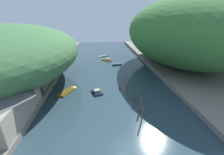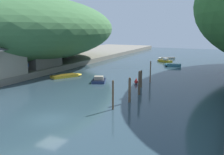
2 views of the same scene
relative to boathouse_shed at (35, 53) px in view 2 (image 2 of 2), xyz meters
The scene contains 16 objects.
water_surface 22.57m from the boathouse_shed, 24.80° to the left, with size 130.00×130.00×0.00m, color #283D47.
left_bank 11.85m from the boathouse_shed, 124.97° to the left, with size 22.00×120.00×1.11m.
hillside_left 10.38m from the boathouse_shed, 146.11° to the left, with size 37.78×52.90×15.13m.
boathouse_shed is the anchor object (origin of this frame).
boat_moored_right 30.79m from the boathouse_shed, 38.46° to the left, with size 4.11×2.28×0.71m.
boat_navy_launch 9.91m from the boathouse_shed, 10.69° to the right, with size 4.61×6.12×0.44m.
boat_near_quay 16.89m from the boathouse_shed, 10.32° to the right, with size 3.36×4.33×1.02m.
boat_far_right_bank 38.20m from the boathouse_shed, 59.51° to the left, with size 5.06×3.71×0.50m.
boat_small_dinghy 33.20m from the boathouse_shed, 51.84° to the left, with size 4.78×3.35×1.12m.
mooring_post_nearest 28.94m from the boathouse_shed, 31.94° to the right, with size 0.22×0.22×3.34m.
mooring_post_second 27.93m from the boathouse_shed, 25.31° to the right, with size 0.31×0.31×3.09m.
mooring_post_middle 26.47m from the boathouse_shed, 17.92° to the right, with size 0.31×0.31×3.30m.
mooring_post_fourth 24.43m from the boathouse_shed, ahead, with size 0.26×0.26×2.65m.
mooring_post_farthest 24.33m from the boathouse_shed, ahead, with size 0.20×0.20×3.56m.
channel_buoy_near 22.79m from the boathouse_shed, ahead, with size 0.62×0.62×0.93m.
person_on_quay 6.32m from the boathouse_shed, 61.29° to the right, with size 0.29×0.42×1.69m.
Camera 2 is at (15.38, -18.63, 8.90)m, focal length 40.00 mm.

